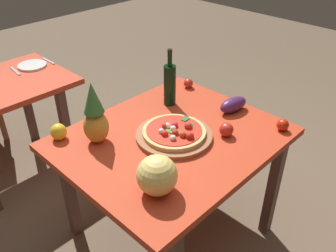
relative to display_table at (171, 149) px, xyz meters
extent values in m
plane|color=brown|center=(0.00, 0.00, -0.68)|extent=(10.00, 10.00, 0.00)
cube|color=brown|center=(0.45, -0.45, -0.31)|extent=(0.06, 0.06, 0.73)
cube|color=brown|center=(-0.45, 0.45, -0.31)|extent=(0.06, 0.06, 0.73)
cube|color=brown|center=(0.45, 0.45, -0.31)|extent=(0.06, 0.06, 0.73)
cube|color=#BD3A1E|center=(0.00, 0.00, 0.07)|extent=(1.19, 0.99, 0.04)
cube|color=brown|center=(-0.10, 1.02, -0.31)|extent=(0.06, 0.06, 0.73)
cube|color=brown|center=(-0.10, 1.66, -0.31)|extent=(0.06, 0.06, 0.73)
cube|color=#975B39|center=(-0.29, 1.83, -0.47)|extent=(0.04, 0.04, 0.41)
cylinder|color=#975B39|center=(0.00, -0.02, 0.10)|extent=(0.42, 0.42, 0.02)
cylinder|color=#E7B36B|center=(0.00, -0.02, 0.13)|extent=(0.35, 0.35, 0.02)
cylinder|color=red|center=(0.00, -0.02, 0.14)|extent=(0.31, 0.31, 0.00)
sphere|color=red|center=(-0.02, -0.10, 0.15)|extent=(0.04, 0.04, 0.04)
sphere|color=red|center=(-0.02, 0.03, 0.15)|extent=(0.04, 0.04, 0.04)
sphere|color=red|center=(0.03, 0.00, 0.15)|extent=(0.04, 0.04, 0.04)
sphere|color=red|center=(0.00, -0.13, 0.15)|extent=(0.04, 0.04, 0.04)
sphere|color=red|center=(-0.07, -0.02, 0.15)|extent=(0.04, 0.04, 0.04)
sphere|color=red|center=(0.07, -0.06, 0.15)|extent=(0.04, 0.04, 0.04)
sphere|color=red|center=(-0.03, -0.05, 0.15)|extent=(0.04, 0.04, 0.04)
cube|color=#356D21|center=(-0.02, -0.06, 0.14)|extent=(0.05, 0.05, 0.00)
cube|color=#266E37|center=(0.12, 0.01, 0.14)|extent=(0.05, 0.03, 0.00)
cube|color=#398228|center=(-0.03, -0.01, 0.14)|extent=(0.04, 0.05, 0.00)
cube|color=#33752B|center=(0.09, -0.06, 0.14)|extent=(0.05, 0.05, 0.00)
sphere|color=white|center=(-0.07, 0.01, 0.15)|extent=(0.03, 0.03, 0.03)
sphere|color=white|center=(-0.01, -0.02, 0.15)|extent=(0.03, 0.03, 0.03)
sphere|color=white|center=(-0.07, -0.08, 0.15)|extent=(0.03, 0.03, 0.03)
sphere|color=white|center=(-0.01, 0.02, 0.15)|extent=(0.04, 0.04, 0.04)
cylinder|color=black|center=(0.26, 0.26, 0.22)|extent=(0.08, 0.08, 0.26)
cylinder|color=black|center=(0.26, 0.26, 0.40)|extent=(0.03, 0.03, 0.09)
cylinder|color=black|center=(0.26, 0.26, 0.45)|extent=(0.03, 0.03, 0.02)
ellipsoid|color=gold|center=(-0.31, 0.26, 0.18)|extent=(0.13, 0.13, 0.18)
cone|color=#346D33|center=(-0.31, 0.26, 0.36)|extent=(0.11, 0.11, 0.17)
sphere|color=#EFD06D|center=(-0.36, -0.26, 0.18)|extent=(0.19, 0.19, 0.19)
ellipsoid|color=yellow|center=(-0.45, 0.42, 0.13)|extent=(0.09, 0.09, 0.10)
ellipsoid|color=#4D2256|center=(0.46, -0.08, 0.14)|extent=(0.21, 0.12, 0.09)
sphere|color=red|center=(0.21, -0.21, 0.13)|extent=(0.08, 0.08, 0.08)
sphere|color=red|center=(0.48, -0.41, 0.12)|extent=(0.07, 0.07, 0.07)
sphere|color=red|center=(0.51, 0.33, 0.12)|extent=(0.06, 0.06, 0.06)
cylinder|color=white|center=(-0.07, 1.45, 0.10)|extent=(0.22, 0.22, 0.02)
cube|color=silver|center=(-0.21, 1.45, 0.09)|extent=(0.03, 0.18, 0.01)
cube|color=silver|center=(0.07, 1.45, 0.09)|extent=(0.02, 0.18, 0.01)
camera|label=1|loc=(-1.18, -1.12, 1.21)|focal=38.04mm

